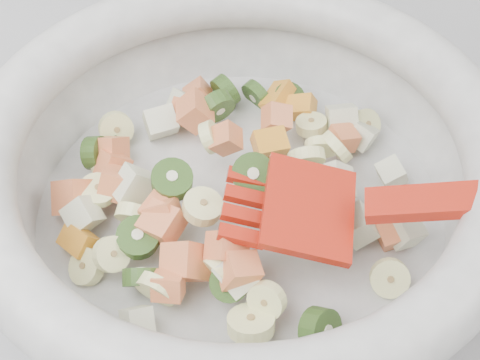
{
  "coord_description": "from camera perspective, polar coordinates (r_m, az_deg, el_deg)",
  "views": [
    {
      "loc": [
        0.08,
        1.12,
        1.3
      ],
      "look_at": [
        0.06,
        1.43,
        0.95
      ],
      "focal_mm": 55.0,
      "sensor_mm": 36.0,
      "label": 1
    }
  ],
  "objects": [
    {
      "name": "mixing_bowl",
      "position": [
        0.47,
        0.03,
        0.55
      ],
      "size": [
        0.46,
        0.35,
        0.12
      ],
      "color": "silver",
      "rests_on": "counter"
    }
  ]
}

